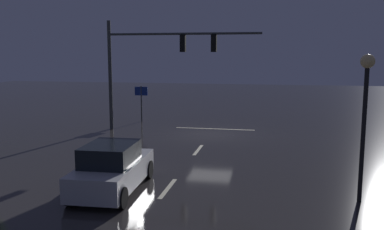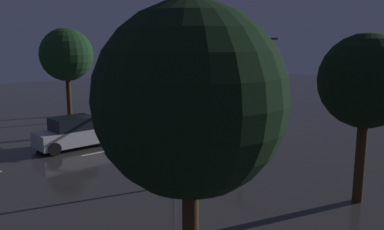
{
  "view_description": "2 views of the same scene",
  "coord_description": "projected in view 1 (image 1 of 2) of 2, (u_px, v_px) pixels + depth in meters",
  "views": [
    {
      "loc": [
        -3.58,
        23.76,
        4.77
      ],
      "look_at": [
        0.09,
        5.1,
        1.91
      ],
      "focal_mm": 38.95,
      "sensor_mm": 36.0,
      "label": 1
    },
    {
      "loc": [
        -18.63,
        19.3,
        5.74
      ],
      "look_at": [
        -1.01,
        4.66,
        1.49
      ],
      "focal_mm": 37.48,
      "sensor_mm": 36.0,
      "label": 2
    }
  ],
  "objects": [
    {
      "name": "lane_dash_mid",
      "position": [
        168.0,
        188.0,
        14.74
      ],
      "size": [
        0.16,
        2.2,
        0.01
      ],
      "primitive_type": "cube",
      "rotation": [
        0.0,
        0.0,
        1.57
      ],
      "color": "beige",
      "rests_on": "ground_plane"
    },
    {
      "name": "stop_bar",
      "position": [
        215.0,
        129.0,
        26.26
      ],
      "size": [
        5.0,
        0.16,
        0.01
      ],
      "primitive_type": "cube",
      "color": "beige",
      "rests_on": "ground_plane"
    },
    {
      "name": "traffic_signal_assembly",
      "position": [
        157.0,
        55.0,
        25.06
      ],
      "size": [
        9.38,
        0.47,
        6.7
      ],
      "color": "#383A3D",
      "rests_on": "ground_plane"
    },
    {
      "name": "route_sign",
      "position": [
        141.0,
        96.0,
        28.82
      ],
      "size": [
        0.9,
        0.1,
        2.48
      ],
      "color": "#383A3D",
      "rests_on": "ground_plane"
    },
    {
      "name": "street_lamp_left_kerb",
      "position": [
        365.0,
        99.0,
        12.94
      ],
      "size": [
        0.44,
        0.44,
        4.72
      ],
      "color": "black",
      "rests_on": "ground_plane"
    },
    {
      "name": "lane_dash_far",
      "position": [
        198.0,
        150.0,
        20.56
      ],
      "size": [
        0.16,
        2.2,
        0.01
      ],
      "primitive_type": "cube",
      "rotation": [
        0.0,
        0.0,
        1.57
      ],
      "color": "beige",
      "rests_on": "ground_plane"
    },
    {
      "name": "ground_plane",
      "position": [
        210.0,
        135.0,
        24.44
      ],
      "size": [
        80.0,
        80.0,
        0.0
      ],
      "primitive_type": "plane",
      "color": "#2D2B2B"
    },
    {
      "name": "car_approaching",
      "position": [
        112.0,
        169.0,
        14.37
      ],
      "size": [
        2.04,
        4.42,
        1.7
      ],
      "color": "#B7B7BC",
      "rests_on": "ground_plane"
    }
  ]
}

